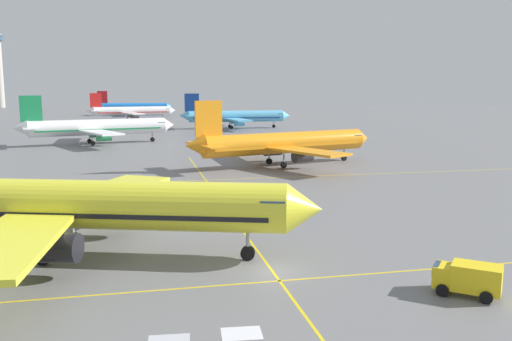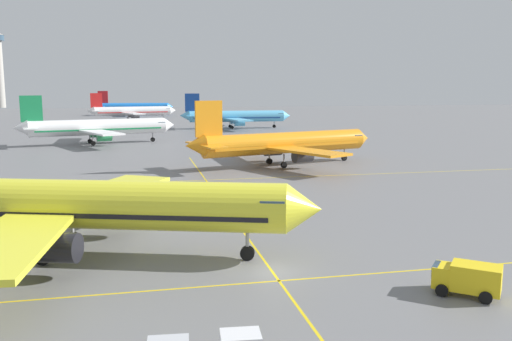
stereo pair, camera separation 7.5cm
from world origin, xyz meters
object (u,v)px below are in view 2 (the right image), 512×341
Objects in this scene: airliner_distant_taxiway at (134,107)px; service_truck_red_van at (467,278)px; airliner_second_row at (284,143)px; airliner_far_left_stand at (235,116)px; airliner_far_right_stand at (132,111)px; airliner_third_row at (97,127)px; airliner_front_gate at (74,205)px.

service_truck_red_van is at bearing -84.32° from airliner_distant_taxiway.
airliner_distant_taxiway is at bearing 98.84° from airliner_second_row.
airliner_far_left_stand is at bearing -69.28° from airliner_distant_taxiway.
airliner_far_left_stand is 1.04× the size of airliner_far_right_stand.
service_truck_red_van is (29.48, -99.53, -2.64)m from airliner_third_row.
airliner_distant_taxiway is at bearing 89.24° from airliner_far_right_stand.
airliner_front_gate reaches higher than airliner_distant_taxiway.
airliner_front_gate reaches higher than airliner_third_row.
airliner_far_left_stand reaches higher than airliner_distant_taxiway.
airliner_second_row reaches higher than airliner_far_right_stand.
airliner_far_right_stand is (2.85, 170.09, -0.50)m from airliner_front_gate.
airliner_distant_taxiway is at bearing 95.68° from service_truck_red_van.
airliner_distant_taxiway is (0.50, 37.51, 0.13)m from airliner_far_right_stand.
airliner_far_right_stand is 7.74× the size of service_truck_red_van.
airliner_third_row is at bearing 106.50° from service_truck_red_van.
airliner_far_right_stand is at bearing 96.97° from service_truck_red_van.
airliner_second_row is 80.71m from airliner_far_left_stand.
airliner_distant_taxiway is (3.35, 207.60, -0.37)m from airliner_front_gate.
airliner_front_gate is 1.12× the size of airliner_far_right_stand.
airliner_third_row reaches higher than airliner_far_left_stand.
airliner_front_gate is at bearing -123.31° from airliner_second_row.
airliner_front_gate is 52.49m from airliner_second_row.
airliner_far_left_stand is 138.81m from service_truck_red_van.
airliner_third_row reaches higher than airliner_far_right_stand.
airliner_distant_taxiway is (7.45, 122.20, -0.12)m from airliner_third_row.
airliner_second_row is 53.01m from airliner_third_row.
airliner_third_row reaches higher than service_truck_red_van.
airliner_second_row is at bearing -78.37° from airliner_far_right_stand.
airliner_far_left_stand is at bearing 44.99° from airliner_third_row.
airliner_far_left_stand is 1.00× the size of airliner_distant_taxiway.
airliner_front_gate reaches higher than service_truck_red_van.
airliner_distant_taxiway reaches higher than airliner_far_right_stand.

